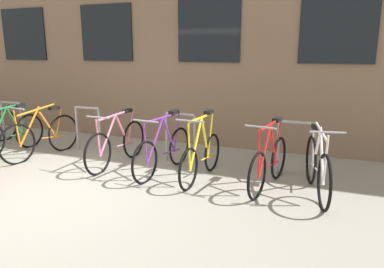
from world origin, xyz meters
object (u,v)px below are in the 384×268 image
object	(u,v)px
bicycle_yellow	(201,156)
bicycle_red	(269,163)
bicycle_pink	(117,144)
bicycle_purple	(163,150)
bicycle_green	(10,134)
bicycle_orange	(42,136)
bicycle_white	(317,167)

from	to	relation	value
bicycle_yellow	bicycle_red	xyz separation A→B (m)	(1.05, 0.02, 0.01)
bicycle_pink	bicycle_purple	world-z (taller)	bicycle_purple
bicycle_green	bicycle_red	bearing A→B (deg)	-0.15
bicycle_orange	bicycle_pink	distance (m)	1.62
bicycle_yellow	bicycle_purple	xyz separation A→B (m)	(-0.69, 0.06, 0.00)
bicycle_white	bicycle_yellow	world-z (taller)	bicycle_yellow
bicycle_white	bicycle_orange	world-z (taller)	bicycle_white
bicycle_white	bicycle_red	xyz separation A→B (m)	(-0.67, 0.02, -0.02)
bicycle_orange	bicycle_red	world-z (taller)	same
bicycle_pink	bicycle_purple	distance (m)	0.94
bicycle_orange	bicycle_yellow	bearing A→B (deg)	-1.01
bicycle_yellow	bicycle_purple	world-z (taller)	bicycle_yellow
bicycle_purple	bicycle_red	bearing A→B (deg)	-1.27
bicycle_orange	bicycle_green	world-z (taller)	bicycle_orange
bicycle_white	bicycle_purple	size ratio (longest dim) A/B	0.97
bicycle_white	bicycle_pink	xyz separation A→B (m)	(-3.35, 0.14, -0.01)
bicycle_white	bicycle_orange	size ratio (longest dim) A/B	0.96
bicycle_orange	bicycle_pink	size ratio (longest dim) A/B	0.98
bicycle_red	bicycle_yellow	bearing A→B (deg)	-178.75
bicycle_yellow	bicycle_red	world-z (taller)	bicycle_yellow
bicycle_yellow	bicycle_green	size ratio (longest dim) A/B	0.97
bicycle_white	bicycle_purple	world-z (taller)	bicycle_white
bicycle_green	bicycle_white	bearing A→B (deg)	-0.33
bicycle_pink	bicycle_yellow	distance (m)	1.63
bicycle_pink	bicycle_yellow	world-z (taller)	bicycle_yellow
bicycle_purple	bicycle_green	bearing A→B (deg)	-179.57
bicycle_purple	bicycle_green	world-z (taller)	bicycle_purple
bicycle_green	bicycle_yellow	bearing A→B (deg)	-0.52
bicycle_purple	bicycle_yellow	bearing A→B (deg)	-5.09
bicycle_pink	bicycle_green	distance (m)	2.39
bicycle_purple	bicycle_red	distance (m)	1.73
bicycle_white	bicycle_pink	size ratio (longest dim) A/B	0.94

